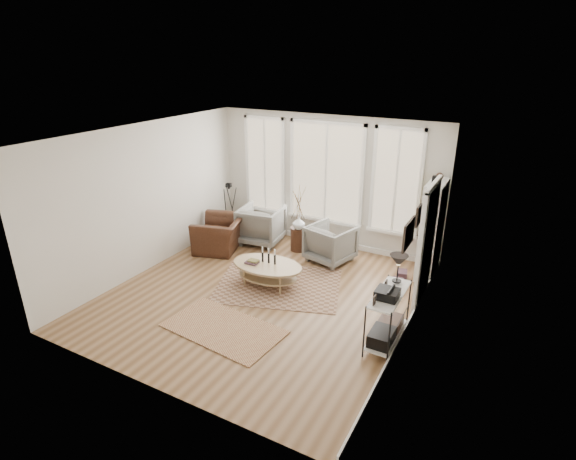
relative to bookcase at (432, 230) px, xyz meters
The scene contains 17 objects.
room 3.30m from the bookcase, 137.70° to the right, with size 5.50×5.54×2.90m.
bay_window 2.57m from the bookcase, 168.63° to the left, with size 4.14×0.12×2.24m.
door 1.10m from the bookcase, 82.91° to the right, with size 0.09×1.06×2.22m.
bookcase is the anchor object (origin of this frame).
low_shelf 2.56m from the bookcase, 91.28° to the right, with size 0.38×1.08×1.30m.
wall_art 2.66m from the bookcase, 86.75° to the right, with size 0.04×0.88×0.44m.
rug_main 3.10m from the bookcase, 143.05° to the right, with size 2.28×1.71×0.01m, color brown.
rug_runner 4.31m from the bookcase, 125.17° to the right, with size 1.88×1.04×0.01m, color brown.
coffee_table 3.22m from the bookcase, 144.19° to the right, with size 1.39×0.91×0.63m.
armchair_left 3.76m from the bookcase, behind, with size 0.92×0.94×0.86m, color slate.
armchair_right 2.04m from the bookcase, behind, with size 0.85×0.87×0.79m, color slate.
side_table 2.79m from the bookcase, behind, with size 0.36×0.36×1.49m.
vase 2.76m from the bookcase, behind, with size 0.27×0.27×0.28m, color silver.
accent_chair 4.47m from the bookcase, 167.93° to the right, with size 0.98×1.12×0.73m, color #3D2217.
tripod_camera 4.67m from the bookcase, behind, with size 0.44×0.44×1.26m.
book_stack_near 1.03m from the bookcase, 134.66° to the right, with size 0.20×0.25×0.16m, color maroon.
book_stack_far 1.24m from the bookcase, 116.12° to the right, with size 0.20×0.25×0.16m, color maroon.
Camera 1 is at (3.80, -6.06, 4.13)m, focal length 28.00 mm.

